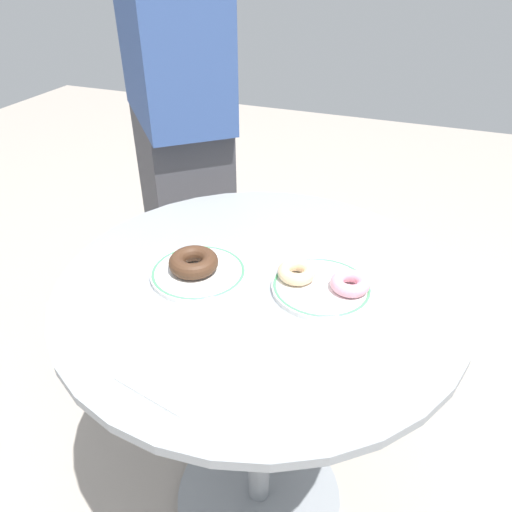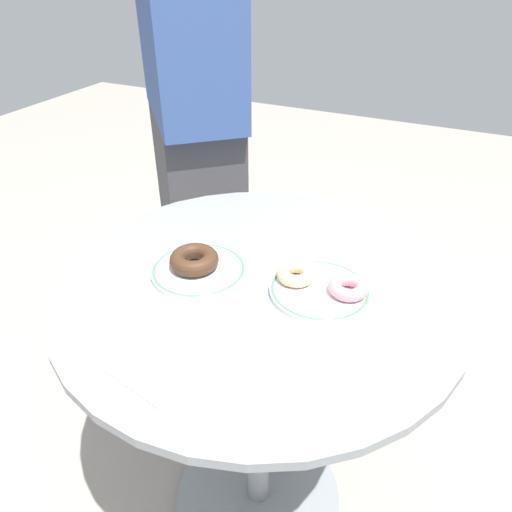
# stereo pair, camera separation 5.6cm
# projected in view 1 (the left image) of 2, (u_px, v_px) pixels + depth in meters

# --- Properties ---
(ground_plane) EXTENTS (7.00, 7.00, 0.02)m
(ground_plane) POSITION_uv_depth(u_px,v_px,m) (259.00, 499.00, 1.34)
(ground_plane) COLOR #9E9389
(cafe_table) EXTENTS (0.78, 0.78, 0.74)m
(cafe_table) POSITION_uv_depth(u_px,v_px,m) (259.00, 371.00, 1.06)
(cafe_table) COLOR gray
(cafe_table) RESTS_ON ground
(plate_left) EXTENTS (0.19, 0.19, 0.01)m
(plate_left) POSITION_uv_depth(u_px,v_px,m) (198.00, 272.00, 0.94)
(plate_left) COLOR white
(plate_left) RESTS_ON cafe_table
(plate_right) EXTENTS (0.19, 0.19, 0.01)m
(plate_right) POSITION_uv_depth(u_px,v_px,m) (321.00, 287.00, 0.90)
(plate_right) COLOR white
(plate_right) RESTS_ON cafe_table
(donut_chocolate) EXTENTS (0.12, 0.12, 0.03)m
(donut_chocolate) POSITION_uv_depth(u_px,v_px,m) (194.00, 262.00, 0.93)
(donut_chocolate) COLOR #422819
(donut_chocolate) RESTS_ON plate_left
(donut_pink_frosted) EXTENTS (0.10, 0.10, 0.02)m
(donut_pink_frosted) POSITION_uv_depth(u_px,v_px,m) (350.00, 283.00, 0.88)
(donut_pink_frosted) COLOR pink
(donut_pink_frosted) RESTS_ON plate_right
(donut_glazed) EXTENTS (0.08, 0.08, 0.02)m
(donut_glazed) POSITION_uv_depth(u_px,v_px,m) (297.00, 272.00, 0.91)
(donut_glazed) COLOR #E0B789
(donut_glazed) RESTS_ON plate_right
(paper_napkin) EXTENTS (0.15, 0.16, 0.01)m
(paper_napkin) POSITION_uv_depth(u_px,v_px,m) (177.00, 367.00, 0.73)
(paper_napkin) COLOR white
(paper_napkin) RESTS_ON cafe_table
(person_figure) EXTENTS (0.46, 0.48, 1.66)m
(person_figure) POSITION_uv_depth(u_px,v_px,m) (179.00, 136.00, 1.40)
(person_figure) COLOR #3D3D42
(person_figure) RESTS_ON ground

